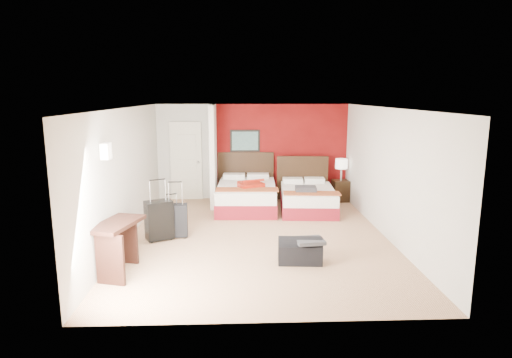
{
  "coord_description": "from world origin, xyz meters",
  "views": [
    {
      "loc": [
        -0.36,
        -8.09,
        2.75
      ],
      "look_at": [
        -0.01,
        0.8,
        1.0
      ],
      "focal_mm": 30.32,
      "sensor_mm": 36.0,
      "label": 1
    }
  ],
  "objects_px": {
    "red_suitcase_open": "(251,183)",
    "duffel_bag": "(300,252)",
    "suitcase_charcoal": "(176,222)",
    "suitcase_black": "(159,221)",
    "bed_right": "(308,200)",
    "nightstand": "(340,191)",
    "table_lamp": "(341,170)",
    "bed_left": "(247,197)",
    "desk": "(118,248)",
    "suitcase_navy": "(172,225)"
  },
  "relations": [
    {
      "from": "table_lamp",
      "to": "suitcase_charcoal",
      "type": "relative_size",
      "value": 0.89
    },
    {
      "from": "suitcase_black",
      "to": "suitcase_charcoal",
      "type": "bearing_deg",
      "value": -0.04
    },
    {
      "from": "bed_left",
      "to": "duffel_bag",
      "type": "xyz_separation_m",
      "value": [
        0.82,
        -3.48,
        -0.12
      ]
    },
    {
      "from": "table_lamp",
      "to": "suitcase_black",
      "type": "distance_m",
      "value": 5.12
    },
    {
      "from": "bed_right",
      "to": "desk",
      "type": "relative_size",
      "value": 1.81
    },
    {
      "from": "table_lamp",
      "to": "duffel_bag",
      "type": "bearing_deg",
      "value": -111.59
    },
    {
      "from": "nightstand",
      "to": "bed_right",
      "type": "bearing_deg",
      "value": -142.41
    },
    {
      "from": "bed_left",
      "to": "red_suitcase_open",
      "type": "height_order",
      "value": "red_suitcase_open"
    },
    {
      "from": "suitcase_charcoal",
      "to": "table_lamp",
      "type": "bearing_deg",
      "value": 31.15
    },
    {
      "from": "table_lamp",
      "to": "desk",
      "type": "xyz_separation_m",
      "value": [
        -4.53,
        -4.46,
        -0.42
      ]
    },
    {
      "from": "red_suitcase_open",
      "to": "duffel_bag",
      "type": "distance_m",
      "value": 3.48
    },
    {
      "from": "table_lamp",
      "to": "desk",
      "type": "bearing_deg",
      "value": -135.42
    },
    {
      "from": "red_suitcase_open",
      "to": "duffel_bag",
      "type": "bearing_deg",
      "value": -102.13
    },
    {
      "from": "nightstand",
      "to": "suitcase_charcoal",
      "type": "xyz_separation_m",
      "value": [
        -3.87,
        -2.77,
        0.04
      ]
    },
    {
      "from": "table_lamp",
      "to": "desk",
      "type": "relative_size",
      "value": 0.56
    },
    {
      "from": "bed_right",
      "to": "duffel_bag",
      "type": "bearing_deg",
      "value": -97.12
    },
    {
      "from": "nightstand",
      "to": "suitcase_black",
      "type": "xyz_separation_m",
      "value": [
        -4.17,
        -2.92,
        0.09
      ]
    },
    {
      "from": "red_suitcase_open",
      "to": "suitcase_charcoal",
      "type": "bearing_deg",
      "value": -151.18
    },
    {
      "from": "nightstand",
      "to": "duffel_bag",
      "type": "bearing_deg",
      "value": -115.99
    },
    {
      "from": "suitcase_black",
      "to": "duffel_bag",
      "type": "distance_m",
      "value": 2.82
    },
    {
      "from": "bed_left",
      "to": "duffel_bag",
      "type": "relative_size",
      "value": 2.79
    },
    {
      "from": "table_lamp",
      "to": "bed_right",
      "type": "bearing_deg",
      "value": -138.01
    },
    {
      "from": "table_lamp",
      "to": "suitcase_charcoal",
      "type": "height_order",
      "value": "table_lamp"
    },
    {
      "from": "desk",
      "to": "table_lamp",
      "type": "bearing_deg",
      "value": 59.9
    },
    {
      "from": "desk",
      "to": "nightstand",
      "type": "bearing_deg",
      "value": 59.9
    },
    {
      "from": "nightstand",
      "to": "suitcase_black",
      "type": "bearing_deg",
      "value": -149.39
    },
    {
      "from": "red_suitcase_open",
      "to": "desk",
      "type": "bearing_deg",
      "value": -144.59
    },
    {
      "from": "suitcase_charcoal",
      "to": "suitcase_navy",
      "type": "distance_m",
      "value": 0.12
    },
    {
      "from": "table_lamp",
      "to": "suitcase_charcoal",
      "type": "bearing_deg",
      "value": -144.39
    },
    {
      "from": "suitcase_charcoal",
      "to": "suitcase_navy",
      "type": "bearing_deg",
      "value": 155.04
    },
    {
      "from": "bed_left",
      "to": "desk",
      "type": "relative_size",
      "value": 2.02
    },
    {
      "from": "bed_right",
      "to": "desk",
      "type": "height_order",
      "value": "desk"
    },
    {
      "from": "red_suitcase_open",
      "to": "suitcase_charcoal",
      "type": "distance_m",
      "value": 2.52
    },
    {
      "from": "duffel_bag",
      "to": "desk",
      "type": "distance_m",
      "value": 2.91
    },
    {
      "from": "red_suitcase_open",
      "to": "table_lamp",
      "type": "distance_m",
      "value": 2.49
    },
    {
      "from": "bed_left",
      "to": "suitcase_black",
      "type": "distance_m",
      "value": 2.83
    },
    {
      "from": "bed_right",
      "to": "nightstand",
      "type": "bearing_deg",
      "value": 45.97
    },
    {
      "from": "suitcase_charcoal",
      "to": "bed_left",
      "type": "bearing_deg",
      "value": 51.71
    },
    {
      "from": "table_lamp",
      "to": "suitcase_navy",
      "type": "xyz_separation_m",
      "value": [
        -3.96,
        -2.74,
        -0.59
      ]
    },
    {
      "from": "suitcase_navy",
      "to": "desk",
      "type": "distance_m",
      "value": 1.83
    },
    {
      "from": "suitcase_charcoal",
      "to": "duffel_bag",
      "type": "distance_m",
      "value": 2.62
    },
    {
      "from": "nightstand",
      "to": "bed_left",
      "type": "bearing_deg",
      "value": -169.08
    },
    {
      "from": "bed_right",
      "to": "suitcase_navy",
      "type": "bearing_deg",
      "value": -144.25
    },
    {
      "from": "bed_left",
      "to": "red_suitcase_open",
      "type": "distance_m",
      "value": 0.38
    },
    {
      "from": "bed_left",
      "to": "nightstand",
      "type": "bearing_deg",
      "value": 17.65
    },
    {
      "from": "duffel_bag",
      "to": "bed_left",
      "type": "bearing_deg",
      "value": 107.57
    },
    {
      "from": "desk",
      "to": "suitcase_black",
      "type": "bearing_deg",
      "value": 92.29
    },
    {
      "from": "duffel_bag",
      "to": "desk",
      "type": "relative_size",
      "value": 0.73
    },
    {
      "from": "red_suitcase_open",
      "to": "nightstand",
      "type": "height_order",
      "value": "red_suitcase_open"
    },
    {
      "from": "bed_right",
      "to": "red_suitcase_open",
      "type": "height_order",
      "value": "red_suitcase_open"
    }
  ]
}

